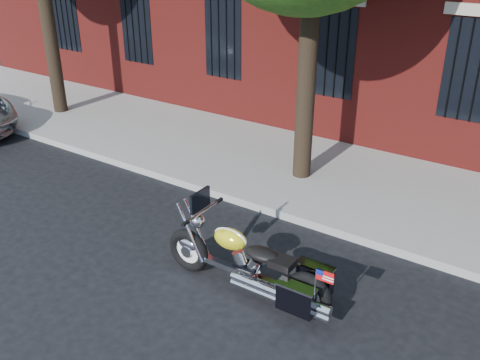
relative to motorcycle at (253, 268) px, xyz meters
The scene contains 4 objects.
ground 1.97m from the motorcycle, 154.18° to the left, with size 120.00×120.00×0.00m, color black.
curb 2.83m from the motorcycle, 127.84° to the left, with size 40.00×0.16×0.15m, color gray.
sidewalk 4.46m from the motorcycle, 112.78° to the left, with size 40.00×3.60×0.15m, color gray.
motorcycle is the anchor object (origin of this frame).
Camera 1 is at (5.04, -6.04, 4.78)m, focal length 40.00 mm.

